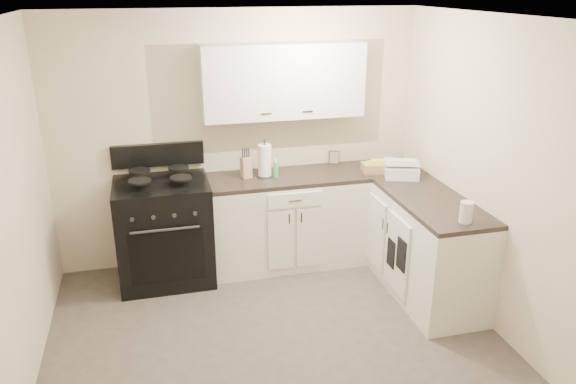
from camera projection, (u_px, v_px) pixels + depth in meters
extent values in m
plane|color=#473F38|center=(281.00, 355.00, 4.36)|extent=(3.60, 3.60, 0.00)
plane|color=white|center=(280.00, 19.00, 3.48)|extent=(3.60, 3.60, 0.00)
plane|color=beige|center=(238.00, 140.00, 5.55)|extent=(3.60, 0.00, 3.60)
plane|color=beige|center=(507.00, 184.00, 4.34)|extent=(0.00, 3.60, 3.60)
plane|color=beige|center=(1.00, 232.00, 3.51)|extent=(0.00, 3.60, 3.60)
plane|color=beige|center=(384.00, 366.00, 2.29)|extent=(3.60, 0.00, 3.60)
cube|color=silver|center=(287.00, 221.00, 5.66)|extent=(1.55, 0.60, 0.90)
cube|color=silver|center=(414.00, 237.00, 5.32)|extent=(0.60, 1.90, 0.90)
cube|color=black|center=(287.00, 178.00, 5.50)|extent=(1.55, 0.60, 0.04)
cube|color=black|center=(418.00, 191.00, 5.15)|extent=(0.60, 1.90, 0.04)
cube|color=silver|center=(283.00, 81.00, 5.31)|extent=(1.55, 0.30, 0.70)
cube|color=black|center=(165.00, 234.00, 5.36)|extent=(0.87, 0.74, 1.05)
cube|color=tan|center=(246.00, 167.00, 5.40)|extent=(0.11, 0.10, 0.20)
cylinder|color=white|center=(265.00, 161.00, 5.42)|extent=(0.14, 0.14, 0.32)
cylinder|color=#41AA55|center=(276.00, 170.00, 5.42)|extent=(0.07, 0.07, 0.15)
cube|color=black|center=(334.00, 157.00, 5.83)|extent=(0.11, 0.07, 0.13)
cube|color=tan|center=(376.00, 168.00, 5.58)|extent=(0.29, 0.21, 0.09)
cube|color=white|center=(401.00, 171.00, 5.45)|extent=(0.39, 0.38, 0.12)
cylinder|color=silver|center=(466.00, 212.00, 4.40)|extent=(0.12, 0.12, 0.17)
cube|color=black|center=(402.00, 255.00, 4.84)|extent=(0.02, 0.16, 0.28)
cube|color=black|center=(391.00, 253.00, 5.06)|extent=(0.02, 0.15, 0.26)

